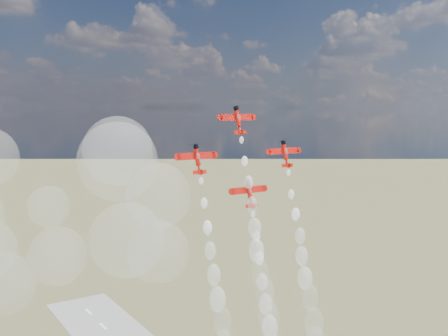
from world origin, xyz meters
TOP-DOWN VIEW (x-y plane):
  - plane_lead at (0.45, 3.67)m, footprint 10.46×4.15m
  - plane_left at (-13.28, 1.01)m, footprint 10.46×4.15m
  - plane_right at (14.18, 1.01)m, footprint 10.46×4.15m
  - plane_slot at (0.45, -1.65)m, footprint 10.46×4.15m
  - smoke_trail_lead at (0.15, -7.82)m, footprint 5.14×15.84m
  - smoke_trail_left at (-13.15, -10.52)m, footprint 5.43×15.97m
  - smoke_trail_right at (14.13, -10.30)m, footprint 5.56×15.42m
  - drifted_smoke_cloud at (-38.42, 22.94)m, footprint 74.09×37.88m

SIDE VIEW (x-z plane):
  - smoke_trail_left at x=-13.15m, z-range 22.01..69.10m
  - smoke_trail_right at x=14.13m, z-range 22.50..68.99m
  - smoke_trail_lead at x=0.15m, z-range 31.59..78.11m
  - drifted_smoke_cloud at x=-38.42m, z-range 43.70..95.77m
  - plane_slot at x=0.45m, z-range 72.61..79.91m
  - plane_left at x=-13.28m, z-range 81.84..89.15m
  - plane_right at x=14.18m, z-range 81.84..89.15m
  - plane_lead at x=0.45m, z-range 91.08..98.38m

